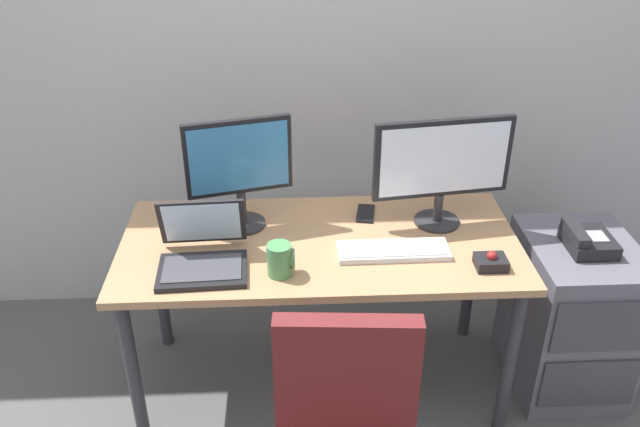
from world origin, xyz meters
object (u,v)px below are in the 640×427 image
object	(u,v)px
monitor_side	(239,166)
coffee_mug	(280,260)
file_cabinet	(570,314)
monitor_main	(443,165)
desk_phone	(587,241)
keyboard	(393,250)
cell_phone	(365,213)
trackball_mouse	(491,262)
laptop	(202,252)

from	to	relation	value
monitor_side	coffee_mug	distance (m)	0.43
file_cabinet	monitor_main	world-z (taller)	monitor_main
desk_phone	keyboard	xyz separation A→B (m)	(-0.76, -0.07, 0.03)
monitor_side	cell_phone	size ratio (longest dim) A/B	3.12
monitor_side	monitor_main	bearing A→B (deg)	-1.40
keyboard	coffee_mug	distance (m)	0.43
trackball_mouse	monitor_main	bearing A→B (deg)	111.62
monitor_main	coffee_mug	world-z (taller)	monitor_main
keyboard	cell_phone	xyz separation A→B (m)	(-0.07, 0.29, -0.01)
coffee_mug	file_cabinet	bearing A→B (deg)	9.61
file_cabinet	trackball_mouse	distance (m)	0.63
monitor_main	monitor_side	size ratio (longest dim) A/B	1.21
file_cabinet	monitor_side	size ratio (longest dim) A/B	1.51
file_cabinet	coffee_mug	size ratio (longest dim) A/B	5.59
laptop	trackball_mouse	xyz separation A→B (m)	(1.02, -0.07, -0.03)
laptop	trackball_mouse	distance (m)	1.03
keyboard	cell_phone	size ratio (longest dim) A/B	2.90
keyboard	laptop	size ratio (longest dim) A/B	1.27
monitor_side	coffee_mug	size ratio (longest dim) A/B	3.71
cell_phone	keyboard	bearing A→B (deg)	-66.15
trackball_mouse	coffee_mug	size ratio (longest dim) A/B	0.92
monitor_side	cell_phone	world-z (taller)	monitor_side
desk_phone	cell_phone	bearing A→B (deg)	165.08
file_cabinet	monitor_side	world-z (taller)	monitor_side
coffee_mug	cell_phone	xyz separation A→B (m)	(0.34, 0.41, -0.05)
monitor_main	cell_phone	size ratio (longest dim) A/B	3.79
trackball_mouse	monitor_side	bearing A→B (deg)	159.31
desk_phone	monitor_side	world-z (taller)	monitor_side
desk_phone	monitor_side	size ratio (longest dim) A/B	0.45
monitor_main	keyboard	world-z (taller)	monitor_main
coffee_mug	monitor_side	bearing A→B (deg)	113.53
desk_phone	monitor_side	xyz separation A→B (m)	(-1.32, 0.16, 0.27)
monitor_side	cell_phone	distance (m)	0.56
laptop	keyboard	bearing A→B (deg)	3.21
monitor_side	keyboard	world-z (taller)	monitor_side
file_cabinet	keyboard	bearing A→B (deg)	-173.46
monitor_side	laptop	distance (m)	0.36
laptop	coffee_mug	distance (m)	0.29
monitor_side	keyboard	xyz separation A→B (m)	(0.56, -0.23, -0.24)
monitor_main	trackball_mouse	bearing A→B (deg)	-68.38
keyboard	trackball_mouse	world-z (taller)	trackball_mouse
laptop	coffee_mug	xyz separation A→B (m)	(0.28, -0.07, 0.01)
desk_phone	cell_phone	xyz separation A→B (m)	(-0.83, 0.22, 0.02)
file_cabinet	monitor_side	bearing A→B (deg)	173.81
cell_phone	trackball_mouse	bearing A→B (deg)	-34.38
file_cabinet	desk_phone	xyz separation A→B (m)	(-0.01, -0.02, 0.37)
file_cabinet	coffee_mug	world-z (taller)	coffee_mug
file_cabinet	trackball_mouse	xyz separation A→B (m)	(-0.44, -0.19, 0.40)
cell_phone	file_cabinet	bearing A→B (deg)	-3.43
desk_phone	keyboard	size ratio (longest dim) A/B	0.49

